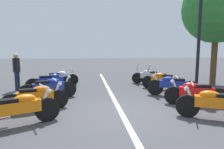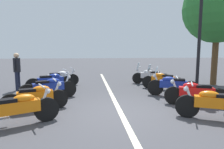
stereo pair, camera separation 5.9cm
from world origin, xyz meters
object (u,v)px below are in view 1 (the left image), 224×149
(motorcycle_left_row_3, at_px, (51,82))
(motorcycle_right_row_1, at_px, (195,93))
(motorcycle_right_row_0, at_px, (215,104))
(motorcycle_left_row_2, at_px, (49,88))
(motorcycle_right_row_4, at_px, (150,76))
(motorcycle_right_row_3, at_px, (162,80))
(motorcycle_left_row_0, at_px, (18,109))
(motorcycle_left_row_4, at_px, (59,78))
(street_lamp_twin_globe, at_px, (200,17))
(bystander_0, at_px, (17,68))
(roadside_tree_0, at_px, (217,9))
(motorcycle_right_row_2, at_px, (172,85))
(motorcycle_left_row_1, at_px, (36,97))

(motorcycle_left_row_3, distance_m, motorcycle_right_row_1, 6.20)
(motorcycle_left_row_3, xyz_separation_m, motorcycle_right_row_0, (-4.39, -5.20, -0.01))
(motorcycle_left_row_2, height_order, motorcycle_right_row_4, motorcycle_right_row_4)
(motorcycle_right_row_0, relative_size, motorcycle_right_row_3, 1.07)
(motorcycle_left_row_0, relative_size, motorcycle_left_row_3, 0.94)
(motorcycle_right_row_0, bearing_deg, motorcycle_right_row_3, -65.78)
(motorcycle_left_row_4, xyz_separation_m, motorcycle_right_row_1, (-4.25, -5.23, 0.00))
(motorcycle_left_row_0, xyz_separation_m, motorcycle_right_row_0, (-0.16, -5.22, -0.00))
(motorcycle_right_row_1, xyz_separation_m, street_lamp_twin_globe, (1.99, -1.20, 2.91))
(motorcycle_left_row_4, xyz_separation_m, bystander_0, (-0.77, 1.84, 0.60))
(roadside_tree_0, bearing_deg, motorcycle_left_row_4, 86.65)
(motorcycle_right_row_4, xyz_separation_m, street_lamp_twin_globe, (-2.36, -1.42, 2.91))
(motorcycle_right_row_3, bearing_deg, roadside_tree_0, -133.50)
(motorcycle_left_row_3, height_order, motorcycle_right_row_0, motorcycle_left_row_3)
(motorcycle_left_row_0, bearing_deg, motorcycle_right_row_2, 0.93)
(motorcycle_left_row_3, xyz_separation_m, motorcycle_right_row_3, (-0.15, -5.33, -0.00))
(motorcycle_left_row_1, height_order, motorcycle_left_row_2, motorcycle_left_row_2)
(motorcycle_left_row_3, height_order, motorcycle_left_row_4, motorcycle_left_row_3)
(motorcycle_left_row_2, distance_m, street_lamp_twin_globe, 7.07)
(motorcycle_left_row_1, bearing_deg, street_lamp_twin_globe, -1.87)
(motorcycle_left_row_0, distance_m, motorcycle_right_row_3, 6.73)
(street_lamp_twin_globe, bearing_deg, motorcycle_right_row_0, 157.04)
(motorcycle_right_row_2, bearing_deg, motorcycle_right_row_0, 111.52)
(motorcycle_right_row_1, height_order, street_lamp_twin_globe, street_lamp_twin_globe)
(motorcycle_left_row_0, bearing_deg, motorcycle_left_row_3, 63.74)
(motorcycle_right_row_1, height_order, roadside_tree_0, roadside_tree_0)
(motorcycle_right_row_0, xyz_separation_m, motorcycle_right_row_2, (2.82, -0.01, 0.02))
(motorcycle_right_row_0, bearing_deg, bystander_0, -9.40)
(motorcycle_right_row_2, bearing_deg, motorcycle_left_row_4, -7.48)
(motorcycle_right_row_1, relative_size, motorcycle_right_row_3, 1.12)
(motorcycle_left_row_2, height_order, motorcycle_right_row_1, motorcycle_left_row_2)
(motorcycle_right_row_3, bearing_deg, street_lamp_twin_globe, 177.67)
(motorcycle_left_row_1, relative_size, motorcycle_left_row_3, 0.94)
(motorcycle_left_row_0, xyz_separation_m, motorcycle_right_row_4, (5.57, -5.24, 0.00))
(motorcycle_right_row_2, bearing_deg, motorcycle_right_row_3, -72.87)
(motorcycle_right_row_3, distance_m, motorcycle_right_row_4, 1.50)
(motorcycle_left_row_2, bearing_deg, street_lamp_twin_globe, -18.05)
(motorcycle_left_row_0, distance_m, motorcycle_right_row_0, 5.23)
(motorcycle_left_row_4, height_order, bystander_0, bystander_0)
(motorcycle_left_row_2, height_order, bystander_0, bystander_0)
(motorcycle_right_row_1, relative_size, motorcycle_right_row_4, 1.02)
(motorcycle_right_row_0, height_order, street_lamp_twin_globe, street_lamp_twin_globe)
(motorcycle_left_row_3, bearing_deg, street_lamp_twin_globe, -31.92)
(motorcycle_right_row_2, xyz_separation_m, motorcycle_right_row_3, (1.42, -0.12, -0.01))
(motorcycle_left_row_4, distance_m, motorcycle_right_row_3, 5.33)
(motorcycle_left_row_2, relative_size, motorcycle_right_row_3, 1.14)
(motorcycle_left_row_0, relative_size, motorcycle_right_row_1, 0.95)
(motorcycle_right_row_3, distance_m, roadside_tree_0, 5.01)
(motorcycle_right_row_1, distance_m, roadside_tree_0, 6.14)
(motorcycle_left_row_2, xyz_separation_m, motorcycle_right_row_1, (-1.49, -5.22, -0.01))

